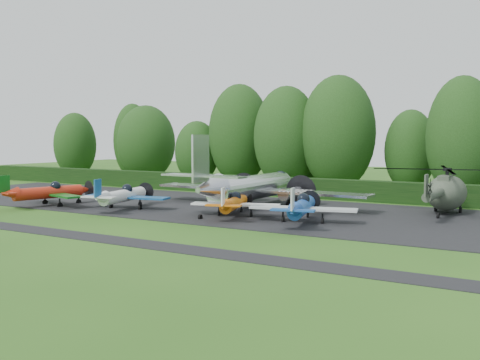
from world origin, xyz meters
The scene contains 20 objects.
ground centered at (0.00, 0.00, 0.00)m, with size 160.00×160.00×0.00m, color #255016.
apron centered at (0.00, 10.00, 0.00)m, with size 70.00×18.00×0.01m, color black.
taxiway_verge centered at (0.00, -6.00, 0.00)m, with size 70.00×2.00×0.00m, color black.
hedgerow centered at (0.00, 21.00, 0.00)m, with size 90.00×1.60×2.00m, color black.
transport_plane centered at (2.39, 10.90, 1.85)m, with size 20.70×15.87×6.63m.
light_plane_red centered at (-13.95, 2.97, 1.26)m, with size 7.90×8.31×3.04m.
light_plane_white centered at (-6.53, 4.55, 1.23)m, with size 7.70×8.10×2.96m.
light_plane_orange centered at (3.83, 5.64, 1.12)m, with size 6.97×7.33×2.68m.
light_plane_blue centered at (9.67, 5.29, 1.24)m, with size 7.75×8.15×2.98m.
helicopter centered at (17.83, 15.64, 2.00)m, with size 11.55×13.52×3.72m.
tree_1 centered at (17.23, 27.88, 6.17)m, with size 6.91×6.91×12.37m.
tree_2 centered at (-10.31, 31.01, 6.54)m, with size 8.11×8.11×13.11m.
tree_3 centered at (3.58, 29.78, 6.67)m, with size 8.66×8.66×13.37m.
tree_4 centered at (-16.17, 29.72, 4.17)m, with size 5.98×5.98×8.36m.
tree_5 centered at (11.25, 32.48, 4.65)m, with size 5.72×5.72×9.34m.
tree_6 centered at (-29.90, 32.56, 5.61)m, with size 5.82×5.82×11.25m.
tree_7 centered at (-25.26, 30.12, 5.35)m, with size 8.33×8.33×10.73m.
tree_9 centered at (-2.85, 32.55, 4.59)m, with size 7.04×7.04×9.20m.
tree_10 centered at (-38.68, 29.24, 4.96)m, with size 6.42×6.42×9.94m.
tree_12 centered at (-2.76, 29.27, 6.17)m, with size 7.92×7.92×12.37m.
Camera 1 is at (24.71, -29.81, 6.26)m, focal length 40.00 mm.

